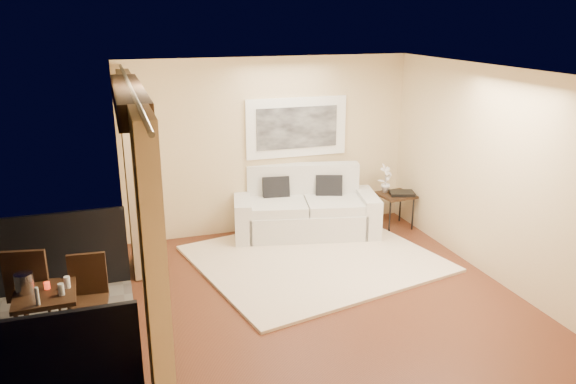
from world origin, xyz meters
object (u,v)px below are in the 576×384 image
sofa (305,211)px  orchid (386,178)px  ice_bucket (24,283)px  side_table (396,197)px  balcony_chair_near (88,290)px  bistro_table (45,301)px  balcony_chair_far (30,284)px

sofa → orchid: 1.41m
sofa → ice_bucket: bearing=-137.0°
side_table → orchid: 0.35m
orchid → balcony_chair_near: 4.93m
orchid → side_table: bearing=-45.6°
bistro_table → balcony_chair_far: (-0.18, 0.46, -0.01)m
sofa → balcony_chair_near: size_ratio=2.58×
sofa → bistro_table: (-3.54, -2.32, 0.23)m
ice_bucket → orchid: bearing=23.3°
balcony_chair_far → balcony_chair_near: 0.61m
balcony_chair_near → ice_bucket: size_ratio=4.51×
balcony_chair_near → sofa: bearing=37.9°
balcony_chair_far → sofa: bearing=-143.3°
orchid → balcony_chair_near: orchid is taller
balcony_chair_near → bistro_table: bearing=-140.7°
bistro_table → ice_bucket: 0.27m
orchid → ice_bucket: size_ratio=2.34×
sofa → bistro_table: bearing=-134.8°
balcony_chair_far → side_table: bearing=-151.9°
side_table → balcony_chair_far: size_ratio=0.55×
side_table → bistro_table: 5.46m
balcony_chair_near → ice_bucket: 0.65m
sofa → balcony_chair_far: size_ratio=2.32×
orchid → balcony_chair_far: (-5.08, -1.81, -0.20)m
orchid → ice_bucket: bearing=-156.7°
sofa → bistro_table: sofa is taller
orchid → bistro_table: bearing=-155.2°
balcony_chair_far → balcony_chair_near: balcony_chair_far is taller
balcony_chair_near → balcony_chair_far: bearing=166.3°
balcony_chair_far → orchid: bearing=-150.2°
balcony_chair_near → ice_bucket: (-0.56, -0.18, 0.26)m
orchid → balcony_chair_near: bearing=-156.1°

